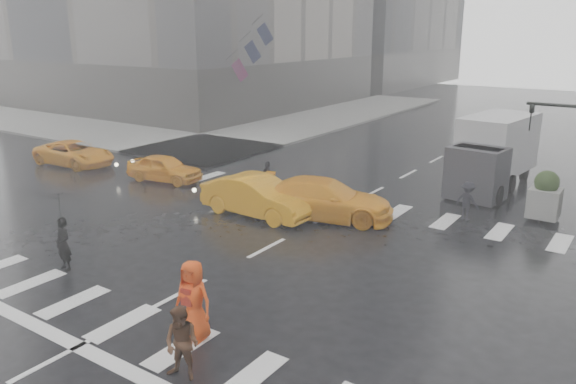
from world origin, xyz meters
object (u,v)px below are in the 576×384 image
Objects in this scene: pedestrian_orange at (193,300)px; taxi_mid at (258,196)px; pedestrian_brown at (182,343)px; box_truck at (492,151)px; taxi_front at (164,168)px.

taxi_mid is at bearing 107.79° from pedestrian_orange.
pedestrian_orange reaches higher than taxi_mid.
pedestrian_brown is at bearing -149.75° from taxi_mid.
pedestrian_brown is 1.57m from pedestrian_orange.
pedestrian_brown reaches higher than taxi_mid.
box_truck is at bearing 73.75° from pedestrian_brown.
box_truck is at bearing -33.93° from taxi_mid.
pedestrian_orange is at bearing -90.01° from box_truck.
taxi_front is at bearing 125.07° from pedestrian_brown.
pedestrian_brown is 0.26× the size of box_truck.
box_truck is (6.37, 8.99, 0.96)m from taxi_mid.
pedestrian_orange is 14.74m from taxi_front.
pedestrian_orange is at bearing -150.77° from taxi_mid.
box_truck reaches higher than pedestrian_orange.
box_truck is at bearing 72.90° from pedestrian_orange.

